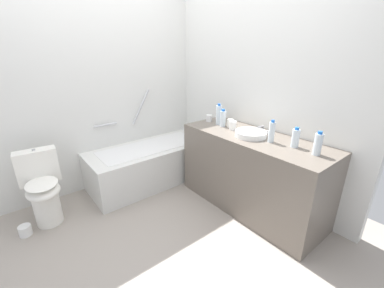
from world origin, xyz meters
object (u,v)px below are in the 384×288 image
at_px(water_bottle_1, 318,144).
at_px(toilet_paper_roll, 25,230).
at_px(sink_faucet, 262,130).
at_px(water_bottle_2, 219,115).
at_px(sink_basin, 251,134).
at_px(water_bottle_4, 272,132).
at_px(drinking_glass_0, 209,118).
at_px(drinking_glass_1, 230,123).
at_px(water_bottle_3, 223,118).
at_px(water_bottle_0, 295,138).
at_px(bathtub, 152,162).
at_px(toilet, 43,188).
at_px(drinking_glass_2, 233,125).

distance_m(water_bottle_1, toilet_paper_roll, 2.77).
bearing_deg(sink_faucet, water_bottle_2, 105.32).
relative_size(sink_basin, sink_faucet, 2.10).
relative_size(sink_basin, toilet_paper_roll, 2.89).
height_order(water_bottle_4, drinking_glass_0, water_bottle_4).
bearing_deg(sink_faucet, drinking_glass_1, 107.01).
distance_m(sink_faucet, water_bottle_3, 0.46).
bearing_deg(water_bottle_0, bathtub, 109.89).
relative_size(bathtub, toilet_paper_roll, 14.54).
bearing_deg(drinking_glass_1, sink_faucet, -72.99).
bearing_deg(drinking_glass_0, toilet, 166.78).
bearing_deg(toilet_paper_roll, drinking_glass_0, -8.93).
bearing_deg(toilet_paper_roll, drinking_glass_2, -19.76).
relative_size(bathtub, water_bottle_1, 7.83).
xyz_separation_m(sink_faucet, water_bottle_0, (-0.12, -0.43, 0.05)).
height_order(water_bottle_1, water_bottle_4, water_bottle_4).
distance_m(bathtub, drinking_glass_2, 1.22).
distance_m(water_bottle_3, water_bottle_4, 0.66).
bearing_deg(toilet_paper_roll, water_bottle_1, -38.70).
height_order(toilet, water_bottle_0, water_bottle_0).
relative_size(water_bottle_2, water_bottle_3, 1.23).
bearing_deg(water_bottle_4, sink_faucet, 52.37).
bearing_deg(drinking_glass_2, sink_faucet, -59.75).
bearing_deg(sink_basin, toilet, 148.00).
bearing_deg(water_bottle_4, water_bottle_3, 88.35).
height_order(drinking_glass_1, drinking_glass_2, drinking_glass_2).
relative_size(sink_basin, water_bottle_4, 1.47).
xyz_separation_m(drinking_glass_2, toilet_paper_roll, (-2.03, 0.73, -0.83)).
relative_size(water_bottle_1, water_bottle_2, 0.83).
relative_size(sink_basin, drinking_glass_1, 3.60).
xyz_separation_m(sink_faucet, water_bottle_4, (-0.17, -0.22, 0.07)).
distance_m(toilet, drinking_glass_1, 2.06).
height_order(sink_basin, water_bottle_0, water_bottle_0).
xyz_separation_m(water_bottle_2, drinking_glass_0, (0.00, 0.16, -0.08)).
height_order(water_bottle_3, water_bottle_4, water_bottle_4).
bearing_deg(toilet_paper_roll, water_bottle_2, -13.38).
distance_m(sink_basin, water_bottle_0, 0.44).
bearing_deg(drinking_glass_0, water_bottle_0, -88.86).
relative_size(water_bottle_1, toilet_paper_roll, 1.86).
xyz_separation_m(sink_basin, water_bottle_0, (0.07, -0.43, 0.06)).
bearing_deg(sink_faucet, water_bottle_1, -101.96).
xyz_separation_m(bathtub, toilet, (-1.26, -0.07, 0.11)).
height_order(water_bottle_2, drinking_glass_0, water_bottle_2).
bearing_deg(drinking_glass_0, water_bottle_4, -92.22).
distance_m(drinking_glass_1, drinking_glass_2, 0.10).
distance_m(sink_faucet, water_bottle_1, 0.66).
distance_m(drinking_glass_0, drinking_glass_2, 0.41).
relative_size(sink_faucet, water_bottle_4, 0.70).
bearing_deg(water_bottle_4, bathtub, 110.57).
xyz_separation_m(bathtub, water_bottle_1, (0.56, -1.81, 0.66)).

